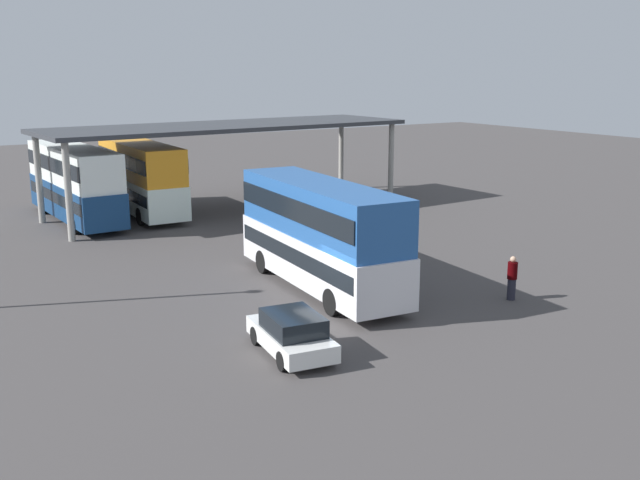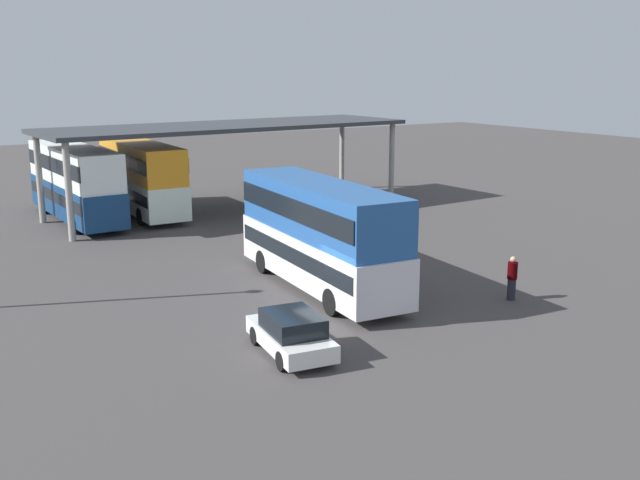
{
  "view_description": "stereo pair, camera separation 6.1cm",
  "coord_description": "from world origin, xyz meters",
  "px_view_note": "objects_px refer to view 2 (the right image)",
  "views": [
    {
      "loc": [
        -13.74,
        -20.6,
        8.72
      ],
      "look_at": [
        1.41,
        3.6,
        2.0
      ],
      "focal_mm": 41.31,
      "sensor_mm": 36.0,
      "label": 1
    },
    {
      "loc": [
        -13.69,
        -20.63,
        8.72
      ],
      "look_at": [
        1.41,
        3.6,
        2.0
      ],
      "focal_mm": 41.31,
      "sensor_mm": 36.0,
      "label": 2
    }
  ],
  "objects_px": {
    "parked_hatchback": "(291,333)",
    "double_decker_near_canopy": "(75,181)",
    "pedestrian_waiting": "(512,278)",
    "double_decker_main": "(320,231)",
    "double_decker_mid_row": "(142,175)"
  },
  "relations": [
    {
      "from": "parked_hatchback",
      "to": "double_decker_near_canopy",
      "type": "height_order",
      "value": "double_decker_near_canopy"
    },
    {
      "from": "pedestrian_waiting",
      "to": "double_decker_near_canopy",
      "type": "bearing_deg",
      "value": 165.13
    },
    {
      "from": "double_decker_main",
      "to": "double_decker_near_canopy",
      "type": "bearing_deg",
      "value": 19.25
    },
    {
      "from": "double_decker_mid_row",
      "to": "pedestrian_waiting",
      "type": "distance_m",
      "value": 24.92
    },
    {
      "from": "double_decker_near_canopy",
      "to": "pedestrian_waiting",
      "type": "height_order",
      "value": "double_decker_near_canopy"
    },
    {
      "from": "double_decker_near_canopy",
      "to": "double_decker_mid_row",
      "type": "distance_m",
      "value": 3.95
    },
    {
      "from": "parked_hatchback",
      "to": "pedestrian_waiting",
      "type": "xyz_separation_m",
      "value": [
        9.9,
        0.3,
        0.19
      ]
    },
    {
      "from": "parked_hatchback",
      "to": "double_decker_main",
      "type": "bearing_deg",
      "value": -31.69
    },
    {
      "from": "parked_hatchback",
      "to": "double_decker_near_canopy",
      "type": "distance_m",
      "value": 24.36
    },
    {
      "from": "parked_hatchback",
      "to": "pedestrian_waiting",
      "type": "relative_size",
      "value": 2.28
    },
    {
      "from": "double_decker_main",
      "to": "double_decker_near_canopy",
      "type": "relative_size",
      "value": 0.94
    },
    {
      "from": "double_decker_main",
      "to": "double_decker_mid_row",
      "type": "xyz_separation_m",
      "value": [
        -0.94,
        18.86,
        0.01
      ]
    },
    {
      "from": "double_decker_near_canopy",
      "to": "pedestrian_waiting",
      "type": "distance_m",
      "value": 26.17
    },
    {
      "from": "pedestrian_waiting",
      "to": "parked_hatchback",
      "type": "bearing_deg",
      "value": -126.39
    },
    {
      "from": "double_decker_main",
      "to": "double_decker_near_canopy",
      "type": "height_order",
      "value": "double_decker_near_canopy"
    }
  ]
}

